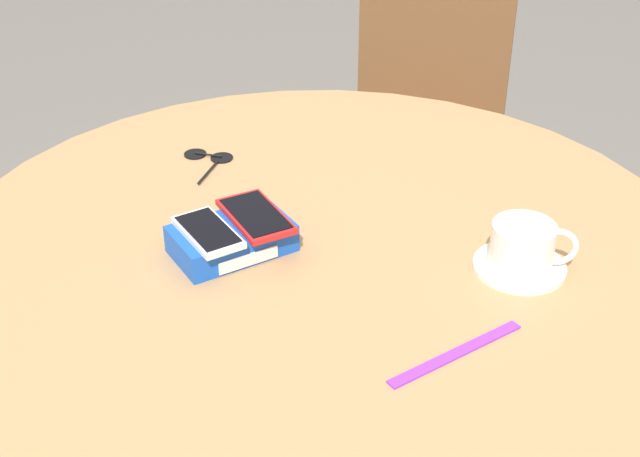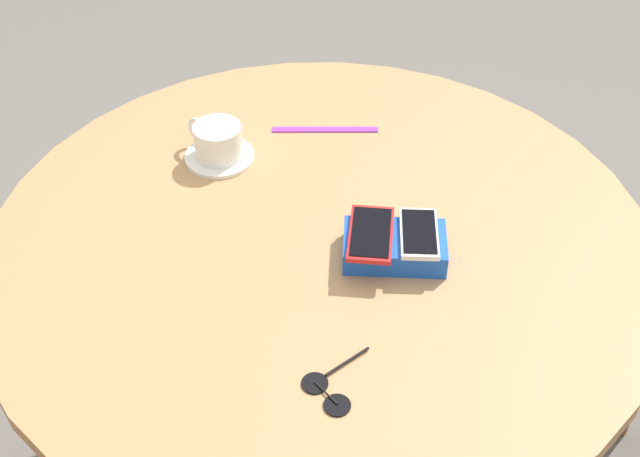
# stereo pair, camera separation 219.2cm
# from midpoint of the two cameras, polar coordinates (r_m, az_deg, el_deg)

# --- Properties ---
(round_table) EXTENTS (1.16, 1.16, 0.75)m
(round_table) POSITION_cam_midpoint_polar(r_m,az_deg,el_deg) (1.02, 28.64, -48.94)
(round_table) COLOR #2D2D2D
(round_table) RESTS_ON ground_plane
(phone_box) EXTENTS (0.19, 0.13, 0.04)m
(phone_box) POSITION_cam_midpoint_polar(r_m,az_deg,el_deg) (0.87, 20.81, -52.07)
(phone_box) COLOR blue
(phone_box) RESTS_ON round_table
(phone_white) EXTENTS (0.08, 0.13, 0.01)m
(phone_white) POSITION_cam_midpoint_polar(r_m,az_deg,el_deg) (0.84, 18.92, -53.98)
(phone_white) COLOR silver
(phone_white) RESTS_ON phone_box
(phone_red) EXTENTS (0.10, 0.15, 0.01)m
(phone_red) POSITION_cam_midpoint_polar(r_m,az_deg,el_deg) (0.86, 24.03, -49.82)
(phone_red) COLOR red
(phone_red) RESTS_ON phone_box
(saucer) EXTENTS (0.13, 0.13, 0.01)m
(saucer) POSITION_cam_midpoint_polar(r_m,az_deg,el_deg) (1.06, 52.08, -43.54)
(saucer) COLOR white
(saucer) RESTS_ON round_table
(coffee_cup) EXTENTS (0.10, 0.11, 0.06)m
(coffee_cup) POSITION_cam_midpoint_polar(r_m,az_deg,el_deg) (1.03, 53.39, -42.64)
(coffee_cup) COLOR white
(coffee_cup) RESTS_ON saucer
(lanyard_strap) EXTENTS (0.21, 0.04, 0.00)m
(lanyard_strap) POSITION_cam_midpoint_polar(r_m,az_deg,el_deg) (1.01, 57.62, -55.04)
(lanyard_strap) COLOR purple
(lanyard_strap) RESTS_ON round_table
(sunglasses) EXTENTS (0.11, 0.12, 0.01)m
(sunglasses) POSITION_cam_midpoint_polar(r_m,az_deg,el_deg) (0.95, 9.15, -35.33)
(sunglasses) COLOR black
(sunglasses) RESTS_ON round_table
(chair_near_window) EXTENTS (0.56, 0.56, 0.83)m
(chair_near_window) POSITION_cam_midpoint_polar(r_m,az_deg,el_deg) (1.64, 21.45, -17.58)
(chair_near_window) COLOR brown
(chair_near_window) RESTS_ON ground_plane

